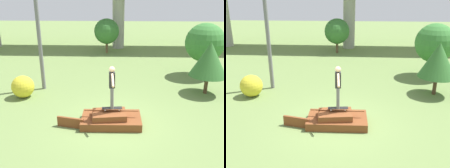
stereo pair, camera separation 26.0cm
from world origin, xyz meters
TOP-DOWN VIEW (x-y plane):
  - ground_plane at (0.00, 0.00)m, footprint 80.00×80.00m
  - scrap_pile at (-0.02, -0.02)m, footprint 2.39×1.43m
  - scrap_plank_loose at (-1.58, -0.35)m, footprint 1.07×0.32m
  - skateboard at (0.03, 0.00)m, footprint 0.81×0.30m
  - skater at (0.03, 0.00)m, footprint 0.24×1.26m
  - utility_pole at (-3.89, 3.81)m, footprint 1.30×0.20m
  - tree_behind_left at (4.79, 3.49)m, footprint 1.88×1.88m
  - tree_behind_right at (5.46, 6.55)m, footprint 2.38×2.38m
  - tree_mid_back at (-0.97, 12.77)m, footprint 2.16×2.16m
  - bush_yellow_flowering at (-4.55, 2.59)m, footprint 1.11×1.11m

SIDE VIEW (x-z plane):
  - ground_plane at x=0.00m, z-range 0.00..0.00m
  - scrap_plank_loose at x=-1.58m, z-range 0.00..0.41m
  - scrap_pile at x=-0.02m, z-range -0.09..0.53m
  - bush_yellow_flowering at x=-4.55m, z-range 0.00..1.11m
  - skateboard at x=0.03m, z-range 0.65..0.74m
  - skater at x=0.03m, z-range 0.85..2.53m
  - tree_behind_left at x=4.79m, z-range 0.47..3.18m
  - tree_mid_back at x=-0.97m, z-range 0.40..3.37m
  - tree_behind_right at x=5.46m, z-range 0.46..3.76m
  - utility_pole at x=-3.89m, z-range 0.13..8.88m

